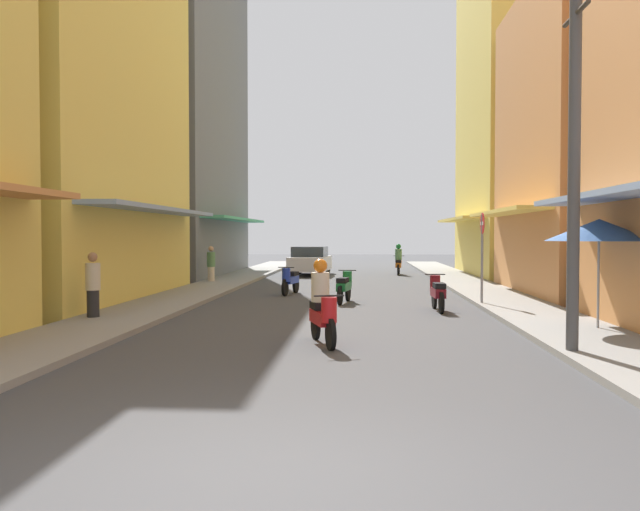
% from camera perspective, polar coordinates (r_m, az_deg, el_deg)
% --- Properties ---
extents(ground_plane, '(94.32, 94.32, 0.00)m').
position_cam_1_polar(ground_plane, '(22.89, 1.89, -3.31)').
color(ground_plane, '#424244').
extents(sidewalk_left, '(2.12, 50.87, 0.12)m').
position_cam_1_polar(sidewalk_left, '(23.57, -10.29, -3.04)').
color(sidewalk_left, gray).
rests_on(sidewalk_left, ground).
extents(sidewalk_right, '(2.12, 50.87, 0.12)m').
position_cam_1_polar(sidewalk_right, '(23.28, 14.22, -3.13)').
color(sidewalk_right, gray).
rests_on(sidewalk_right, ground).
extents(building_left_mid, '(7.05, 11.07, 13.14)m').
position_cam_1_polar(building_left_mid, '(22.67, -22.44, 13.18)').
color(building_left_mid, '#EFD159').
rests_on(building_left_mid, ground).
extents(building_left_far, '(7.05, 12.42, 17.50)m').
position_cam_1_polar(building_left_far, '(34.73, -13.02, 12.87)').
color(building_left_far, slate).
rests_on(building_left_far, ground).
extents(building_right_mid, '(7.05, 8.87, 10.22)m').
position_cam_1_polar(building_right_mid, '(24.43, 23.82, 8.87)').
color(building_right_mid, '#D88C4C').
rests_on(building_right_mid, ground).
extents(building_right_far, '(7.05, 10.32, 17.93)m').
position_cam_1_polar(building_right_far, '(35.02, 17.78, 13.10)').
color(building_right_far, '#EFD159').
rests_on(building_right_far, ground).
extents(motorbike_green, '(0.58, 1.80, 0.96)m').
position_cam_1_polar(motorbike_green, '(19.81, 2.12, -2.64)').
color(motorbike_green, black).
rests_on(motorbike_green, ground).
extents(motorbike_orange, '(0.55, 1.81, 1.58)m').
position_cam_1_polar(motorbike_orange, '(34.08, 6.76, -0.47)').
color(motorbike_orange, black).
rests_on(motorbike_orange, ground).
extents(motorbike_maroon, '(0.55, 1.81, 0.96)m').
position_cam_1_polar(motorbike_maroon, '(17.98, 10.05, -3.11)').
color(motorbike_maroon, black).
rests_on(motorbike_maroon, ground).
extents(motorbike_red, '(0.70, 1.76, 1.58)m').
position_cam_1_polar(motorbike_red, '(12.27, 0.21, -4.40)').
color(motorbike_red, black).
rests_on(motorbike_red, ground).
extents(motorbike_blue, '(0.61, 1.79, 0.96)m').
position_cam_1_polar(motorbike_blue, '(22.53, -2.58, -2.10)').
color(motorbike_blue, black).
rests_on(motorbike_blue, ground).
extents(parked_car, '(2.01, 4.20, 1.45)m').
position_cam_1_polar(parked_car, '(33.39, -0.84, -0.44)').
color(parked_car, silver).
rests_on(parked_car, ground).
extents(pedestrian_crossing, '(0.34, 0.34, 1.57)m').
position_cam_1_polar(pedestrian_crossing, '(27.71, -9.33, -0.83)').
color(pedestrian_crossing, beige).
rests_on(pedestrian_crossing, ground).
extents(pedestrian_foreground, '(0.34, 0.34, 1.62)m').
position_cam_1_polar(pedestrian_foreground, '(16.28, -18.92, -2.60)').
color(pedestrian_foreground, '#262628').
rests_on(pedestrian_foreground, ground).
extents(vendor_umbrella, '(2.15, 2.15, 2.35)m').
position_cam_1_polar(vendor_umbrella, '(14.74, 22.83, 2.03)').
color(vendor_umbrella, '#99999E').
rests_on(vendor_umbrella, ground).
extents(utility_pole, '(0.20, 1.20, 6.22)m').
position_cam_1_polar(utility_pole, '(11.74, 20.98, 7.33)').
color(utility_pole, '#4C4C4F').
rests_on(utility_pole, ground).
extents(street_sign_no_entry, '(0.07, 0.60, 2.65)m').
position_cam_1_polar(street_sign_no_entry, '(19.17, 13.74, 0.80)').
color(street_sign_no_entry, gray).
rests_on(street_sign_no_entry, ground).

